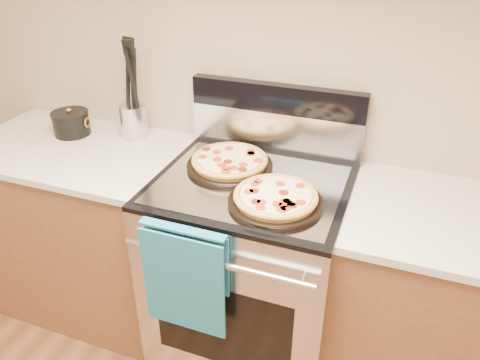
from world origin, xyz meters
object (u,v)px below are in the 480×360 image
(range_body, at_px, (251,273))
(pepperoni_pizza_front, at_px, (276,198))
(saucepan, at_px, (71,124))
(pepperoni_pizza_back, at_px, (230,162))
(utensil_crock, at_px, (134,121))

(range_body, relative_size, pepperoni_pizza_front, 2.65)
(pepperoni_pizza_front, relative_size, saucepan, 2.00)
(pepperoni_pizza_front, distance_m, saucepan, 1.14)
(pepperoni_pizza_back, bearing_deg, range_body, -29.51)
(range_body, bearing_deg, saucepan, 171.35)
(pepperoni_pizza_front, height_order, utensil_crock, utensil_crock)
(range_body, distance_m, pepperoni_pizza_back, 0.52)
(utensil_crock, bearing_deg, pepperoni_pizza_back, -16.24)
(pepperoni_pizza_back, bearing_deg, pepperoni_pizza_front, -38.14)
(pepperoni_pizza_back, height_order, utensil_crock, utensil_crock)
(range_body, distance_m, saucepan, 1.11)
(range_body, distance_m, pepperoni_pizza_front, 0.53)
(pepperoni_pizza_front, bearing_deg, pepperoni_pizza_back, 141.86)
(pepperoni_pizza_back, distance_m, pepperoni_pizza_front, 0.33)
(pepperoni_pizza_front, xyz_separation_m, utensil_crock, (-0.81, 0.36, 0.04))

